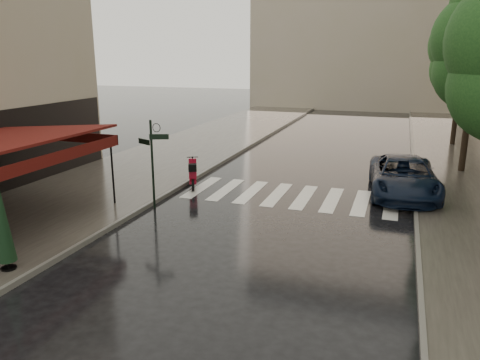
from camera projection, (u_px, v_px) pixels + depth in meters
The scene contains 13 objects.
ground at pixel (140, 244), 13.28m from camera, with size 120.00×120.00×0.00m, color black.
sidewalk_near at pixel (182, 152), 25.64m from camera, with size 6.00×60.00×0.12m, color #38332D.
sidewalk_far at pixel (479, 173), 21.00m from camera, with size 5.50×60.00×0.12m, color #38332D.
curb_near at pixel (234, 155), 24.67m from camera, with size 0.12×60.00×0.16m, color #595651.
curb_far at pixel (413, 168), 21.87m from camera, with size 0.12×60.00×0.16m, color #595651.
crosswalk at pixel (290, 196), 17.82m from camera, with size 7.85×3.20×0.01m.
signpost at pixel (152, 157), 15.92m from camera, with size 1.17×0.29×3.10m.
backdrop_building at pixel (370, 3), 44.44m from camera, with size 22.00×6.00×20.00m, color tan.
tree_mid at pixel (477, 45), 19.80m from camera, with size 3.80×3.80×8.34m.
tree_far at pixel (463, 50), 26.16m from camera, with size 3.80×3.80×8.16m.
scooter at pixel (193, 175), 18.85m from camera, with size 0.91×1.61×1.13m.
parked_car at pixel (404, 177), 17.77m from camera, with size 2.39×5.19×1.44m, color black.
parasol_back at pixel (2, 219), 11.14m from camera, with size 0.45×0.45×2.39m.
Camera 1 is at (6.71, -10.75, 5.21)m, focal length 35.00 mm.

